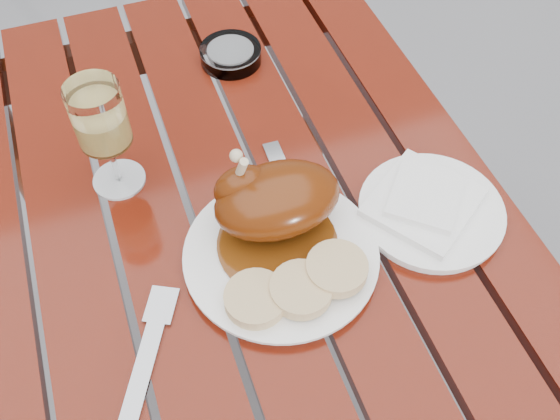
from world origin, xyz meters
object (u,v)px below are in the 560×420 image
at_px(dinner_plate, 281,256).
at_px(wine_glass, 106,138).
at_px(table, 251,346).
at_px(side_plate, 431,211).
at_px(ashtray, 231,55).

distance_m(dinner_plate, wine_glass, 0.30).
bearing_deg(wine_glass, table, -47.93).
bearing_deg(side_plate, ashtray, 111.97).
height_order(wine_glass, ashtray, wine_glass).
xyz_separation_m(wine_glass, side_plate, (0.42, -0.22, -0.08)).
relative_size(dinner_plate, wine_glass, 1.44).
bearing_deg(side_plate, wine_glass, 152.25).
height_order(side_plate, ashtray, ashtray).
bearing_deg(wine_glass, ashtray, 40.90).
xyz_separation_m(table, ashtray, (0.10, 0.37, 0.39)).
bearing_deg(ashtray, dinner_plate, -97.79).
height_order(dinner_plate, wine_glass, wine_glass).
distance_m(wine_glass, ashtray, 0.33).
bearing_deg(dinner_plate, ashtray, 82.21).
distance_m(side_plate, ashtray, 0.46).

